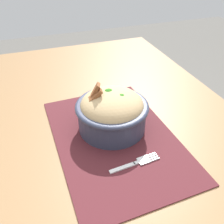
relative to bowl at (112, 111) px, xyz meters
The scene contains 4 objects.
table 0.13m from the bowl, 63.46° to the right, with size 1.28×0.81×0.71m.
placemat 0.07m from the bowl, ahead, with size 0.43×0.29×0.00m, color #47191E.
bowl is the anchor object (origin of this frame).
fork 0.15m from the bowl, ahead, with size 0.03×0.12×0.00m.
Camera 1 is at (0.46, -0.14, 1.13)m, focal length 39.11 mm.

